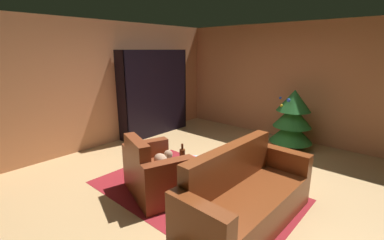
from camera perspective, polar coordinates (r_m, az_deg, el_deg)
ground_plane at (r=4.27m, az=2.09°, el=-13.44°), size 7.35×7.35×0.00m
wall_back at (r=6.49m, az=20.03°, el=7.64°), size 5.58×0.06×2.60m
wall_left at (r=5.94m, az=-18.91°, el=7.14°), size 0.06×6.24×2.60m
area_rug at (r=4.07m, az=0.37°, el=-14.91°), size 2.89×1.88×0.01m
bookshelf_unit at (r=6.55m, az=-7.27°, el=5.82°), size 0.36×1.85×2.02m
armchair_red at (r=3.90m, az=-8.00°, el=-11.31°), size 1.19×0.99×0.87m
couch_red at (r=3.32m, az=11.35°, el=-16.35°), size 0.77×1.95×0.93m
coffee_table at (r=3.92m, az=0.22°, el=-9.88°), size 0.60×0.60×0.43m
book_stack_on_table at (r=3.88m, az=-0.09°, el=-8.68°), size 0.21×0.16×0.10m
bottle_on_table at (r=3.79m, az=-2.08°, el=-7.89°), size 0.08×0.08×0.32m
decorated_tree at (r=5.86m, az=20.74°, el=0.29°), size 0.86×0.86×1.24m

